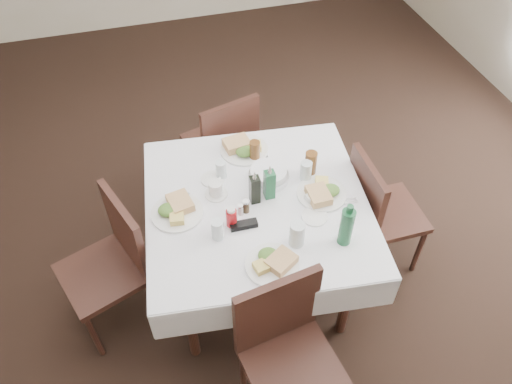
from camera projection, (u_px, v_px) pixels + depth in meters
ground_plane at (229, 261)px, 3.45m from camera, size 7.00×7.00×0.00m
room_shell at (215, 33)px, 2.20m from camera, size 6.04×7.04×2.80m
dining_table at (257, 213)px, 2.85m from camera, size 1.37×1.37×0.76m
chair_north at (224, 141)px, 3.53m from camera, size 0.53×0.53×0.90m
chair_south at (286, 346)px, 2.44m from camera, size 0.50×0.50×0.94m
chair_east at (376, 208)px, 3.10m from camera, size 0.42×0.42×0.90m
chair_west at (114, 258)px, 2.82m from camera, size 0.56×0.56×0.92m
meal_north at (243, 148)px, 3.07m from camera, size 0.30×0.30×0.06m
meal_south at (273, 262)px, 2.48m from camera, size 0.27×0.27×0.06m
meal_east at (322, 192)px, 2.81m from camera, size 0.28×0.28×0.06m
meal_west at (176, 210)px, 2.72m from camera, size 0.29×0.29×0.06m
side_plate_a at (213, 179)px, 2.91m from camera, size 0.14×0.14×0.01m
side_plate_b at (315, 216)px, 2.71m from camera, size 0.14×0.14×0.01m
water_n at (221, 170)px, 2.89m from camera, size 0.06×0.06×0.11m
water_s at (297, 234)px, 2.54m from camera, size 0.08×0.08×0.15m
water_e at (306, 171)px, 2.88m from camera, size 0.07×0.07×0.12m
water_w at (218, 229)px, 2.58m from camera, size 0.07×0.07×0.12m
iced_tea_a at (255, 151)px, 2.99m from camera, size 0.06×0.06×0.13m
iced_tea_b at (311, 163)px, 2.91m from camera, size 0.07×0.07×0.15m
bread_basket at (269, 175)px, 2.89m from camera, size 0.24×0.24×0.08m
oil_cruet_dark at (255, 189)px, 2.73m from camera, size 0.05×0.05×0.23m
oil_cruet_green at (269, 183)px, 2.75m from camera, size 0.06×0.06×0.24m
ketchup_bottle at (231, 217)px, 2.64m from camera, size 0.06×0.06×0.13m
salt_shaker at (240, 210)px, 2.71m from camera, size 0.03×0.03×0.07m
pepper_shaker at (246, 206)px, 2.71m from camera, size 0.04×0.04×0.09m
coffee_mug at (216, 189)px, 2.80m from camera, size 0.13×0.13×0.10m
sunglasses at (244, 225)px, 2.66m from camera, size 0.15×0.05×0.03m
green_bottle at (346, 226)px, 2.52m from camera, size 0.07×0.07×0.27m
sugar_caddy at (314, 197)px, 2.79m from camera, size 0.10×0.07×0.05m
cutlery_n at (260, 149)px, 3.09m from camera, size 0.06×0.20×0.01m
cutlery_s at (258, 270)px, 2.47m from camera, size 0.06×0.18×0.01m
cutlery_e at (343, 202)px, 2.79m from camera, size 0.16×0.05×0.01m
cutlery_w at (176, 201)px, 2.79m from camera, size 0.18×0.08×0.01m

